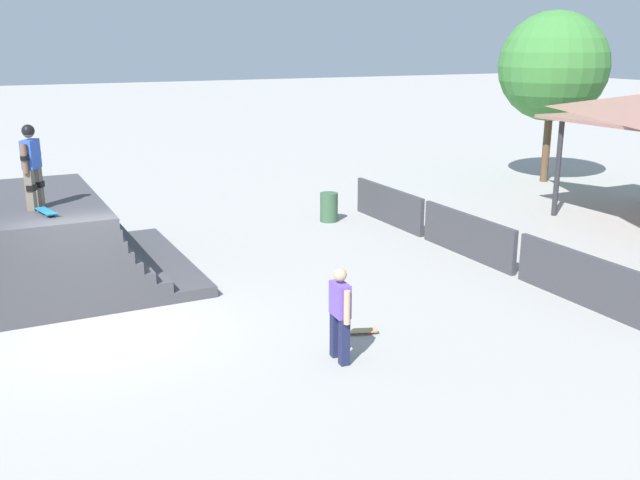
{
  "coord_description": "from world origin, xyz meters",
  "views": [
    {
      "loc": [
        12.64,
        -1.82,
        5.12
      ],
      "look_at": [
        -0.4,
        4.63,
        1.04
      ],
      "focal_mm": 40.0,
      "sensor_mm": 36.0,
      "label": 1
    }
  ],
  "objects_px": {
    "skater_on_deck": "(31,161)",
    "tree_far_back": "(553,67)",
    "skateboard_on_deck": "(47,212)",
    "bystander_walking": "(340,310)",
    "trash_bin": "(329,207)",
    "skateboard_on_ground": "(358,331)"
  },
  "relations": [
    {
      "from": "skateboard_on_deck",
      "to": "trash_bin",
      "type": "bearing_deg",
      "value": 102.87
    },
    {
      "from": "tree_far_back",
      "to": "skateboard_on_ground",
      "type": "bearing_deg",
      "value": -54.45
    },
    {
      "from": "skater_on_deck",
      "to": "tree_far_back",
      "type": "xyz_separation_m",
      "value": [
        -4.98,
        18.19,
        1.37
      ]
    },
    {
      "from": "tree_far_back",
      "to": "trash_bin",
      "type": "bearing_deg",
      "value": -79.36
    },
    {
      "from": "skater_on_deck",
      "to": "bystander_walking",
      "type": "distance_m",
      "value": 7.0
    },
    {
      "from": "skateboard_on_ground",
      "to": "bystander_walking",
      "type": "bearing_deg",
      "value": -113.84
    },
    {
      "from": "skateboard_on_ground",
      "to": "trash_bin",
      "type": "relative_size",
      "value": 0.92
    },
    {
      "from": "skater_on_deck",
      "to": "tree_far_back",
      "type": "relative_size",
      "value": 0.27
    },
    {
      "from": "skateboard_on_ground",
      "to": "tree_far_back",
      "type": "height_order",
      "value": "tree_far_back"
    },
    {
      "from": "skater_on_deck",
      "to": "trash_bin",
      "type": "xyz_separation_m",
      "value": [
        -3.1,
        8.15,
        -2.42
      ]
    },
    {
      "from": "skater_on_deck",
      "to": "trash_bin",
      "type": "relative_size",
      "value": 1.96
    },
    {
      "from": "skater_on_deck",
      "to": "skateboard_on_deck",
      "type": "relative_size",
      "value": 1.99
    },
    {
      "from": "skateboard_on_deck",
      "to": "trash_bin",
      "type": "relative_size",
      "value": 0.98
    },
    {
      "from": "skateboard_on_deck",
      "to": "tree_far_back",
      "type": "relative_size",
      "value": 0.14
    },
    {
      "from": "skateboard_on_ground",
      "to": "skater_on_deck",
      "type": "bearing_deg",
      "value": 157.42
    },
    {
      "from": "bystander_walking",
      "to": "skateboard_on_ground",
      "type": "xyz_separation_m",
      "value": [
        -0.83,
        0.82,
        -0.83
      ]
    },
    {
      "from": "skateboard_on_deck",
      "to": "tree_far_back",
      "type": "bearing_deg",
      "value": 95.16
    },
    {
      "from": "skateboard_on_ground",
      "to": "tree_far_back",
      "type": "bearing_deg",
      "value": 56.18
    },
    {
      "from": "bystander_walking",
      "to": "trash_bin",
      "type": "height_order",
      "value": "bystander_walking"
    },
    {
      "from": "bystander_walking",
      "to": "trash_bin",
      "type": "distance_m",
      "value": 9.44
    },
    {
      "from": "skater_on_deck",
      "to": "tree_far_back",
      "type": "distance_m",
      "value": 18.91
    },
    {
      "from": "skater_on_deck",
      "to": "bystander_walking",
      "type": "xyz_separation_m",
      "value": [
        5.38,
        4.03,
        -1.95
      ]
    }
  ]
}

